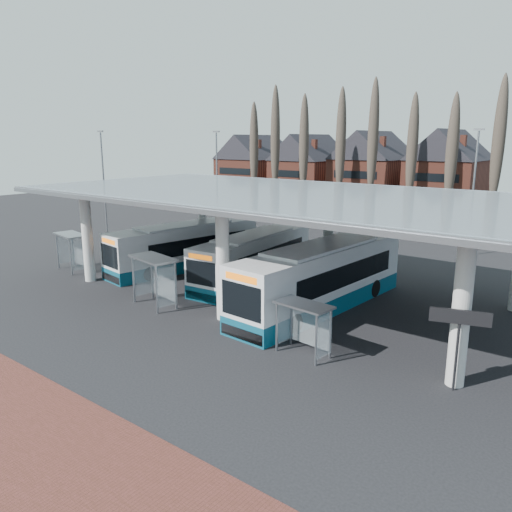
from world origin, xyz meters
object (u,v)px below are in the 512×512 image
Objects in this scene: bus_1 at (255,258)px; shelter_1 at (156,270)px; bus_2 at (322,278)px; shelter_2 at (305,317)px; shelter_0 at (73,244)px; bus_0 at (186,247)px.

shelter_1 is at bearing -103.92° from bus_1.
bus_2 reaches higher than shelter_2.
shelter_0 is 1.17× the size of shelter_2.
shelter_1 is 1.24× the size of shelter_2.
shelter_1 reaches higher than shelter_2.
bus_0 is at bearing -179.64° from bus_1.
bus_0 reaches higher than shelter_0.
bus_1 is at bearing 92.62° from shelter_1.
bus_1 is 0.88× the size of bus_2.
shelter_1 is (-1.14, -7.67, 0.57)m from bus_1.
bus_2 reaches higher than bus_0.
shelter_0 is 10.95m from shelter_1.
shelter_0 is (-18.54, -3.81, 0.24)m from bus_2.
shelter_0 is at bearing -164.77° from bus_2.
bus_2 is 6.52m from shelter_2.
shelter_0 is 21.30m from shelter_2.
bus_0 is 6.01m from bus_1.
bus_2 is at bearing 1.98° from bus_0.
bus_2 is at bearing 22.13° from shelter_0.
shelter_0 is (-11.98, -6.05, 0.45)m from bus_1.
bus_0 is at bearing 176.20° from bus_2.
bus_2 is 4.27× the size of shelter_0.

